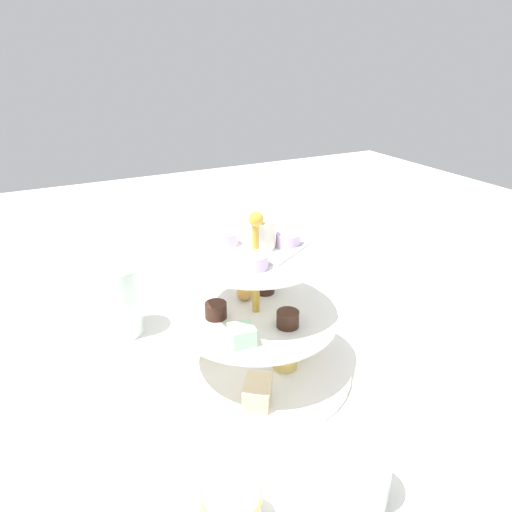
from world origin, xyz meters
TOP-DOWN VIEW (x-y plane):
  - ground_plane at (0.00, 0.00)m, footprint 2.40×2.40m
  - tiered_serving_stand at (0.00, 0.00)m, footprint 0.28×0.28m
  - water_glass_tall_right at (-0.15, 0.19)m, footprint 0.07×0.07m
  - water_glass_short_left at (-0.01, -0.24)m, footprint 0.06×0.06m
  - butter_knife_left at (0.19, 0.22)m, footprint 0.12×0.14m
  - butter_knife_right at (-0.29, -0.06)m, footprint 0.07×0.16m

SIDE VIEW (x-z plane):
  - ground_plane at x=0.00m, z-range 0.00..0.00m
  - butter_knife_left at x=0.19m, z-range 0.00..0.00m
  - butter_knife_right at x=-0.29m, z-range 0.00..0.00m
  - water_glass_short_left at x=-0.01m, z-range 0.00..0.07m
  - water_glass_tall_right at x=-0.15m, z-range 0.00..0.12m
  - tiered_serving_stand at x=0.00m, z-range -0.05..0.20m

